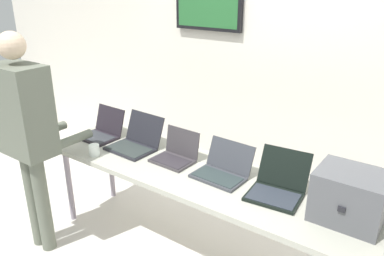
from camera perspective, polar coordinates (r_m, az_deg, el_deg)
The scene contains 10 objects.
back_wall at distance 3.58m, azimuth 10.93°, elevation 7.33°, with size 8.00×0.11×2.43m.
workbench at distance 2.85m, azimuth 0.50°, elevation -7.45°, with size 2.62×0.70×0.76m.
equipment_box at distance 2.41m, azimuth 22.55°, elevation -9.40°, with size 0.39×0.34×0.30m.
laptop_station_0 at distance 3.49m, azimuth -13.30°, elevation -0.39°, with size 0.34×0.33×0.25m.
laptop_station_1 at distance 3.21m, azimuth -8.42°, elevation -1.96°, with size 0.39×0.38×0.26m.
laptop_station_2 at distance 2.96m, azimuth -2.40°, elevation -3.87°, with size 0.32×0.27×0.23m.
laptop_station_3 at distance 2.74m, azimuth 4.63°, elevation -6.14°, with size 0.38×0.33×0.23m.
laptop_station_4 at distance 2.58m, azimuth 12.72°, elevation -8.38°, with size 0.37×0.42×0.26m.
person at distance 3.07m, azimuth -23.56°, elevation 0.32°, with size 0.44×0.58×1.75m.
coffee_mug at distance 3.14m, azimuth -14.42°, elevation -3.22°, with size 0.08×0.08×0.09m.
Camera 1 is at (1.44, -2.04, 2.08)m, focal length 35.63 mm.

